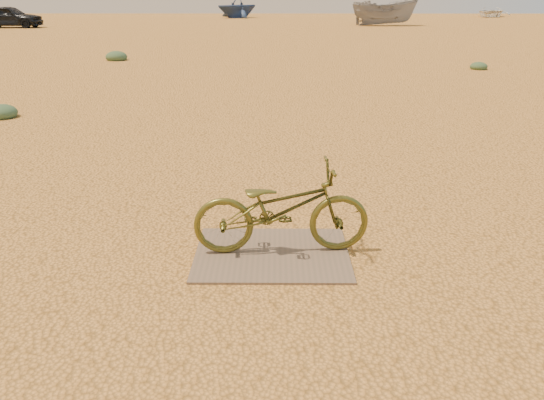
{
  "coord_description": "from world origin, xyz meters",
  "views": [
    {
      "loc": [
        -0.25,
        -4.34,
        2.27
      ],
      "look_at": [
        -0.28,
        0.05,
        0.55
      ],
      "focal_mm": 35.0,
      "sensor_mm": 36.0,
      "label": 1
    }
  ],
  "objects_px": {
    "plywood_board": "(272,254)",
    "boat_far_right": "(490,12)",
    "bicycle": "(282,209)",
    "boat_far_left": "(237,5)",
    "car": "(9,16)",
    "boat_mid_right": "(385,12)"
  },
  "relations": [
    {
      "from": "plywood_board",
      "to": "car",
      "type": "bearing_deg",
      "value": 118.37
    },
    {
      "from": "plywood_board",
      "to": "boat_far_right",
      "type": "bearing_deg",
      "value": 67.46
    },
    {
      "from": "boat_far_left",
      "to": "boat_far_right",
      "type": "distance_m",
      "value": 24.86
    },
    {
      "from": "plywood_board",
      "to": "bicycle",
      "type": "distance_m",
      "value": 0.44
    },
    {
      "from": "plywood_board",
      "to": "boat_mid_right",
      "type": "bearing_deg",
      "value": 77.7
    },
    {
      "from": "car",
      "to": "boat_far_left",
      "type": "height_order",
      "value": "boat_far_left"
    },
    {
      "from": "boat_far_left",
      "to": "boat_mid_right",
      "type": "bearing_deg",
      "value": 3.28
    },
    {
      "from": "plywood_board",
      "to": "boat_far_right",
      "type": "distance_m",
      "value": 55.13
    },
    {
      "from": "car",
      "to": "boat_far_left",
      "type": "relative_size",
      "value": 1.01
    },
    {
      "from": "bicycle",
      "to": "boat_far_right",
      "type": "height_order",
      "value": "boat_far_right"
    },
    {
      "from": "boat_mid_right",
      "to": "boat_far_right",
      "type": "height_order",
      "value": "boat_mid_right"
    },
    {
      "from": "plywood_board",
      "to": "bicycle",
      "type": "height_order",
      "value": "bicycle"
    },
    {
      "from": "boat_far_left",
      "to": "boat_far_right",
      "type": "relative_size",
      "value": 0.94
    },
    {
      "from": "boat_far_right",
      "to": "plywood_board",
      "type": "bearing_deg",
      "value": -79.27
    },
    {
      "from": "boat_mid_right",
      "to": "boat_far_left",
      "type": "bearing_deg",
      "value": 39.83
    },
    {
      "from": "bicycle",
      "to": "boat_far_left",
      "type": "relative_size",
      "value": 0.38
    },
    {
      "from": "plywood_board",
      "to": "boat_far_right",
      "type": "height_order",
      "value": "boat_far_right"
    },
    {
      "from": "boat_mid_right",
      "to": "plywood_board",
      "type": "bearing_deg",
      "value": 164.72
    },
    {
      "from": "bicycle",
      "to": "boat_far_right",
      "type": "bearing_deg",
      "value": -26.63
    },
    {
      "from": "car",
      "to": "boat_mid_right",
      "type": "xyz_separation_m",
      "value": [
        26.11,
        2.58,
        0.19
      ]
    },
    {
      "from": "car",
      "to": "bicycle",
      "type": "bearing_deg",
      "value": -151.69
    },
    {
      "from": "car",
      "to": "boat_far_left",
      "type": "distance_m",
      "value": 20.94
    }
  ]
}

